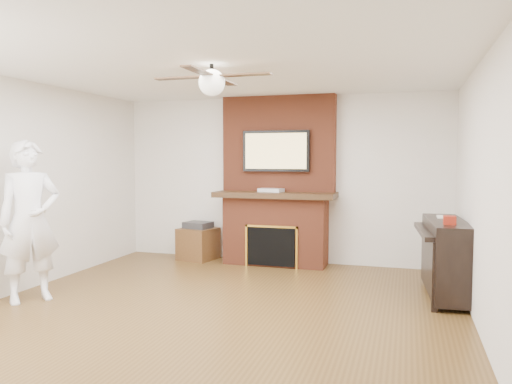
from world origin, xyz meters
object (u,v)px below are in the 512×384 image
(person, at_px, (30,221))
(side_table, at_px, (198,242))
(piano, at_px, (445,256))
(fireplace, at_px, (277,197))

(person, xyz_separation_m, side_table, (0.86, 2.62, -0.62))
(side_table, xyz_separation_m, piano, (3.53, -1.12, 0.20))
(fireplace, distance_m, person, 3.41)
(person, bearing_deg, side_table, 17.11)
(side_table, distance_m, piano, 3.71)
(fireplace, distance_m, piano, 2.63)
(piano, bearing_deg, person, -165.39)
(fireplace, bearing_deg, side_table, -176.91)
(fireplace, relative_size, piano, 1.83)
(fireplace, bearing_deg, piano, -27.49)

